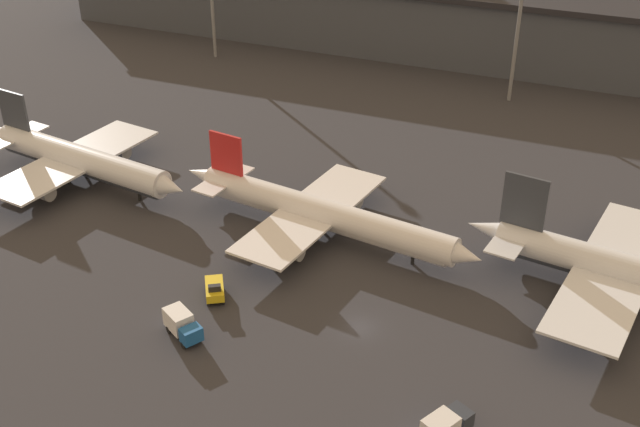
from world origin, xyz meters
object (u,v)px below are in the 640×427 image
(airplane_2, at_px, (623,271))
(service_vehicle_2, at_px, (182,324))
(service_vehicle_4, at_px, (446,426))
(service_vehicle_3, at_px, (215,289))
(airplane_0, at_px, (79,160))
(airplane_1, at_px, (321,213))

(airplane_2, distance_m, service_vehicle_2, 54.47)
(service_vehicle_2, distance_m, service_vehicle_4, 32.83)
(service_vehicle_2, xyz_separation_m, service_vehicle_4, (32.61, -3.78, -0.01))
(service_vehicle_3, bearing_deg, airplane_2, 81.50)
(airplane_0, bearing_deg, service_vehicle_3, -20.60)
(service_vehicle_2, bearing_deg, airplane_2, 61.38)
(service_vehicle_3, xyz_separation_m, service_vehicle_4, (32.86, -11.95, 0.52))
(service_vehicle_2, height_order, service_vehicle_4, service_vehicle_2)
(service_vehicle_2, bearing_deg, service_vehicle_4, 23.43)
(airplane_1, xyz_separation_m, airplane_2, (40.20, 1.26, 0.18))
(airplane_0, distance_m, service_vehicle_3, 39.69)
(airplane_2, relative_size, service_vehicle_3, 8.08)
(airplane_2, xyz_separation_m, service_vehicle_4, (-13.89, -32.09, -1.96))
(airplane_2, height_order, service_vehicle_4, airplane_2)
(airplane_1, height_order, service_vehicle_2, airplane_1)
(airplane_2, bearing_deg, airplane_1, -169.99)
(service_vehicle_2, xyz_separation_m, service_vehicle_3, (-0.25, 8.16, -0.52))
(airplane_2, bearing_deg, service_vehicle_2, -140.44)
(airplane_0, height_order, service_vehicle_3, airplane_0)
(airplane_0, height_order, service_vehicle_4, airplane_0)
(airplane_2, distance_m, service_vehicle_4, 35.02)
(airplane_0, relative_size, service_vehicle_2, 6.97)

